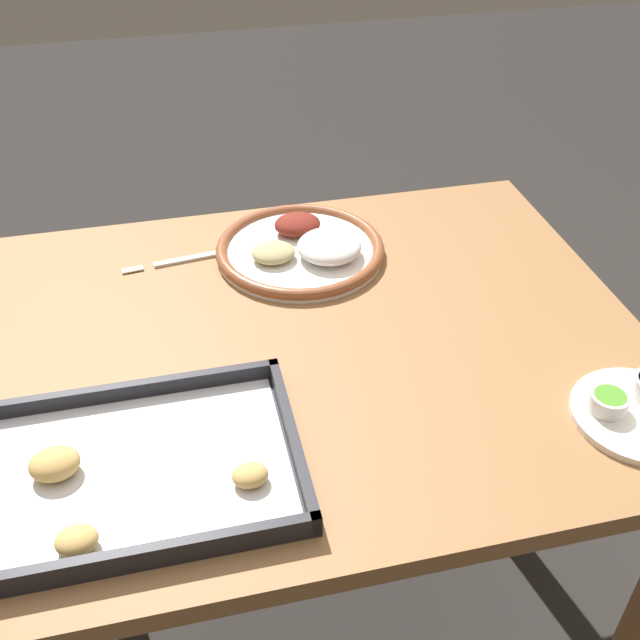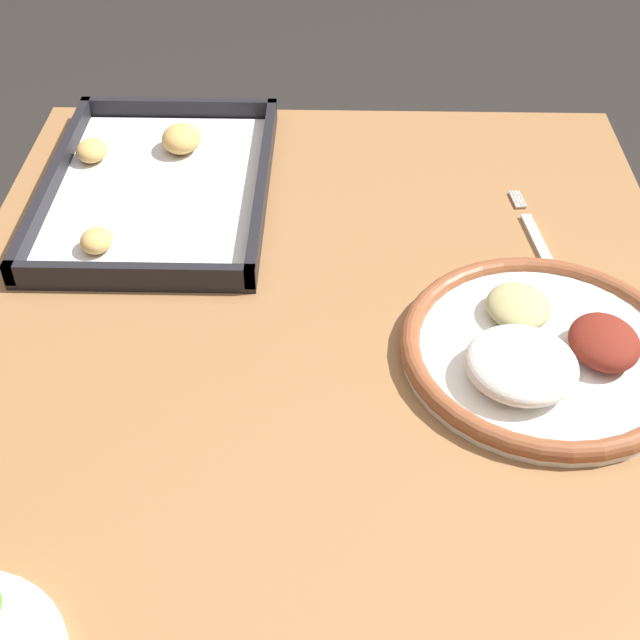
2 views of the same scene
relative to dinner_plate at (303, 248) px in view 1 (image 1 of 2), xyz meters
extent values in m
plane|color=#282623|center=(0.03, 0.22, -0.77)|extent=(8.00, 8.00, 0.00)
cube|color=olive|center=(0.03, 0.22, -0.03)|extent=(0.96, 0.78, 0.03)
cylinder|color=olive|center=(-0.40, -0.12, -0.41)|extent=(0.06, 0.06, 0.73)
cylinder|color=olive|center=(0.46, -0.12, -0.41)|extent=(0.06, 0.06, 0.73)
cylinder|color=olive|center=(-0.40, 0.56, -0.41)|extent=(0.06, 0.06, 0.73)
cylinder|color=white|center=(0.00, 0.00, -0.01)|extent=(0.28, 0.28, 0.01)
torus|color=brown|center=(0.00, 0.00, 0.00)|extent=(0.28, 0.28, 0.02)
ellipsoid|color=white|center=(-0.04, 0.03, 0.02)|extent=(0.11, 0.11, 0.04)
ellipsoid|color=maroon|center=(0.00, -0.05, 0.01)|extent=(0.08, 0.07, 0.03)
ellipsoid|color=tan|center=(0.05, 0.02, 0.01)|extent=(0.07, 0.06, 0.03)
cube|color=silver|center=(0.17, -0.03, -0.01)|extent=(0.15, 0.03, 0.00)
cylinder|color=silver|center=(0.28, -0.02, -0.01)|extent=(0.04, 0.01, 0.00)
cylinder|color=silver|center=(0.28, -0.02, -0.01)|extent=(0.04, 0.01, 0.00)
cylinder|color=silver|center=(0.28, -0.01, -0.01)|extent=(0.04, 0.01, 0.00)
cylinder|color=silver|center=(0.28, -0.01, -0.01)|extent=(0.04, 0.01, 0.00)
cylinder|color=white|center=(-0.34, 0.47, -0.01)|extent=(0.17, 0.17, 0.01)
cylinder|color=silver|center=(-0.30, 0.46, 0.01)|extent=(0.05, 0.05, 0.02)
cylinder|color=#51992D|center=(-0.30, 0.46, 0.02)|extent=(0.04, 0.04, 0.01)
cube|color=black|center=(0.29, 0.42, -0.01)|extent=(0.38, 0.27, 0.01)
cube|color=silver|center=(0.29, 0.42, -0.01)|extent=(0.35, 0.25, 0.00)
cube|color=black|center=(0.29, 0.29, 0.00)|extent=(0.38, 0.01, 0.03)
cube|color=black|center=(0.29, 0.55, 0.00)|extent=(0.38, 0.01, 0.03)
cube|color=black|center=(0.10, 0.42, 0.00)|extent=(0.01, 0.27, 0.03)
ellipsoid|color=tan|center=(0.16, 0.47, 0.01)|extent=(0.04, 0.04, 0.02)
ellipsoid|color=tan|center=(0.38, 0.41, 0.01)|extent=(0.06, 0.05, 0.03)
ellipsoid|color=tan|center=(0.35, 0.52, 0.01)|extent=(0.05, 0.04, 0.03)
camera|label=1|loc=(0.21, 1.04, 0.68)|focal=42.00mm
camera|label=2|loc=(-0.64, 0.20, 0.59)|focal=50.00mm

